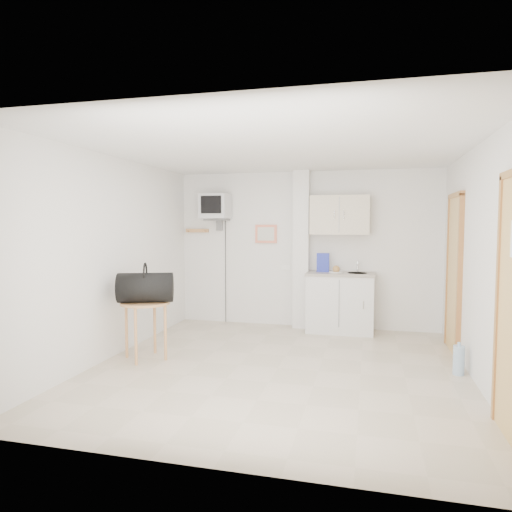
% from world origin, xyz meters
% --- Properties ---
extents(ground, '(4.50, 4.50, 0.00)m').
position_xyz_m(ground, '(0.00, 0.00, 0.00)').
color(ground, '#C3B29B').
rests_on(ground, ground).
extents(room_envelope, '(4.24, 4.54, 2.55)m').
position_xyz_m(room_envelope, '(0.24, 0.09, 1.54)').
color(room_envelope, white).
rests_on(room_envelope, ground).
extents(kitchenette, '(1.03, 0.58, 2.10)m').
position_xyz_m(kitchenette, '(0.57, 2.00, 0.80)').
color(kitchenette, silver).
rests_on(kitchenette, ground).
extents(crt_television, '(0.44, 0.45, 2.15)m').
position_xyz_m(crt_television, '(-1.45, 2.02, 1.94)').
color(crt_television, slate).
rests_on(crt_television, ground).
extents(round_table, '(0.60, 0.60, 0.71)m').
position_xyz_m(round_table, '(-1.65, -0.04, 0.61)').
color(round_table, '#CD844C').
rests_on(round_table, ground).
extents(duffel_bag, '(0.74, 0.56, 0.48)m').
position_xyz_m(duffel_bag, '(-1.62, -0.09, 0.90)').
color(duffel_bag, black).
rests_on(duffel_bag, round_table).
extents(water_bottle, '(0.12, 0.12, 0.36)m').
position_xyz_m(water_bottle, '(1.98, 0.25, 0.16)').
color(water_bottle, '#95B4CE').
rests_on(water_bottle, ground).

